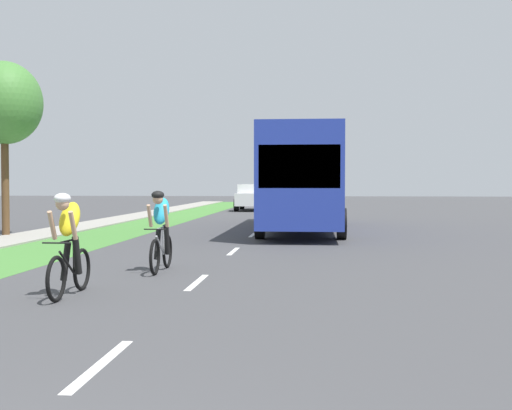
{
  "coord_description": "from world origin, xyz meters",
  "views": [
    {
      "loc": [
        2.02,
        -2.31,
        1.74
      ],
      "look_at": [
        -0.14,
        21.8,
        0.89
      ],
      "focal_mm": 45.4,
      "sensor_mm": 36.0,
      "label": 1
    }
  ],
  "objects_px": {
    "bus_blue": "(303,176)",
    "suv_silver": "(266,192)",
    "cyclist_lead": "(69,243)",
    "sedan_maroon": "(276,193)",
    "pickup_white": "(255,197)",
    "cyclist_trailing": "(161,230)",
    "street_tree_near": "(4,104)"
  },
  "relations": [
    {
      "from": "bus_blue",
      "to": "suv_silver",
      "type": "height_order",
      "value": "bus_blue"
    },
    {
      "from": "cyclist_lead",
      "to": "sedan_maroon",
      "type": "relative_size",
      "value": 0.4
    },
    {
      "from": "bus_blue",
      "to": "pickup_white",
      "type": "distance_m",
      "value": 16.84
    },
    {
      "from": "suv_silver",
      "to": "cyclist_trailing",
      "type": "bearing_deg",
      "value": -88.74
    },
    {
      "from": "cyclist_lead",
      "to": "cyclist_trailing",
      "type": "xyz_separation_m",
      "value": [
        0.75,
        2.83,
        0.0
      ]
    },
    {
      "from": "bus_blue",
      "to": "sedan_maroon",
      "type": "bearing_deg",
      "value": 94.78
    },
    {
      "from": "street_tree_near",
      "to": "sedan_maroon",
      "type": "bearing_deg",
      "value": 81.39
    },
    {
      "from": "pickup_white",
      "to": "suv_silver",
      "type": "xyz_separation_m",
      "value": [
        -0.16,
        12.16,
        0.12
      ]
    },
    {
      "from": "street_tree_near",
      "to": "suv_silver",
      "type": "bearing_deg",
      "value": 79.34
    },
    {
      "from": "bus_blue",
      "to": "suv_silver",
      "type": "bearing_deg",
      "value": 96.84
    },
    {
      "from": "pickup_white",
      "to": "sedan_maroon",
      "type": "distance_m",
      "value": 21.66
    },
    {
      "from": "cyclist_lead",
      "to": "sedan_maroon",
      "type": "xyz_separation_m",
      "value": [
        0.12,
        52.22,
        -0.04
      ]
    },
    {
      "from": "cyclist_trailing",
      "to": "pickup_white",
      "type": "height_order",
      "value": "pickup_white"
    },
    {
      "from": "cyclist_lead",
      "to": "suv_silver",
      "type": "bearing_deg",
      "value": 90.17
    },
    {
      "from": "cyclist_lead",
      "to": "street_tree_near",
      "type": "distance_m",
      "value": 12.67
    },
    {
      "from": "bus_blue",
      "to": "pickup_white",
      "type": "bearing_deg",
      "value": 101.24
    },
    {
      "from": "cyclist_lead",
      "to": "pickup_white",
      "type": "relative_size",
      "value": 0.34
    },
    {
      "from": "street_tree_near",
      "to": "cyclist_lead",
      "type": "bearing_deg",
      "value": -59.48
    },
    {
      "from": "bus_blue",
      "to": "suv_silver",
      "type": "relative_size",
      "value": 2.47
    },
    {
      "from": "bus_blue",
      "to": "pickup_white",
      "type": "height_order",
      "value": "bus_blue"
    },
    {
      "from": "cyclist_trailing",
      "to": "pickup_white",
      "type": "bearing_deg",
      "value": 91.47
    },
    {
      "from": "bus_blue",
      "to": "sedan_maroon",
      "type": "distance_m",
      "value": 38.29
    },
    {
      "from": "cyclist_lead",
      "to": "cyclist_trailing",
      "type": "height_order",
      "value": "same"
    },
    {
      "from": "suv_silver",
      "to": "sedan_maroon",
      "type": "height_order",
      "value": "suv_silver"
    },
    {
      "from": "cyclist_trailing",
      "to": "suv_silver",
      "type": "relative_size",
      "value": 0.37
    },
    {
      "from": "cyclist_lead",
      "to": "bus_blue",
      "type": "relative_size",
      "value": 0.15
    },
    {
      "from": "cyclist_lead",
      "to": "cyclist_trailing",
      "type": "bearing_deg",
      "value": 75.16
    },
    {
      "from": "cyclist_trailing",
      "to": "street_tree_near",
      "type": "bearing_deg",
      "value": 132.13
    },
    {
      "from": "suv_silver",
      "to": "sedan_maroon",
      "type": "distance_m",
      "value": 9.51
    },
    {
      "from": "cyclist_lead",
      "to": "pickup_white",
      "type": "xyz_separation_m",
      "value": [
        0.04,
        30.55,
        0.02
      ]
    },
    {
      "from": "pickup_white",
      "to": "sedan_maroon",
      "type": "relative_size",
      "value": 1.19
    },
    {
      "from": "cyclist_trailing",
      "to": "suv_silver",
      "type": "height_order",
      "value": "suv_silver"
    }
  ]
}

